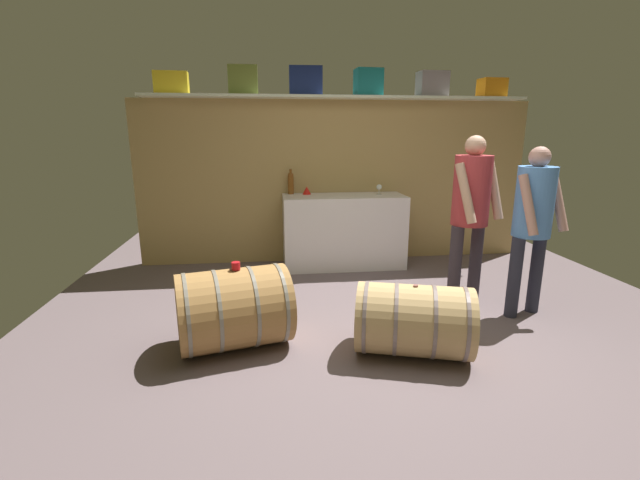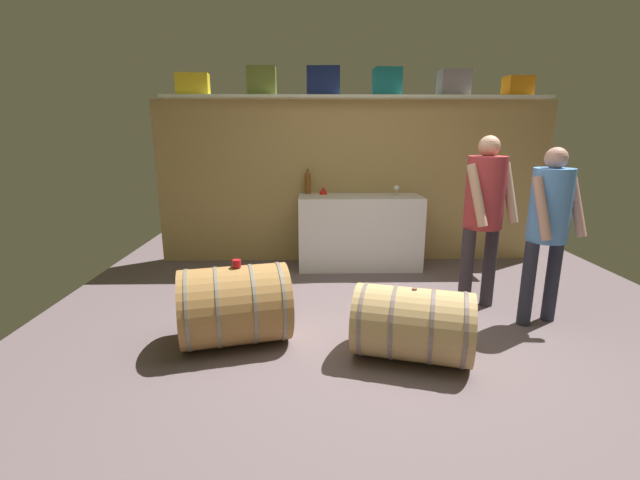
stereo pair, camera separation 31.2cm
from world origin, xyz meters
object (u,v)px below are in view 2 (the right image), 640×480
(toolcase_orange, at_px, (518,86))
(wine_barrel_far, at_px, (413,324))
(red_funnel, at_px, (323,190))
(toolcase_teal, at_px, (387,82))
(visitor_tasting, at_px, (549,219))
(tasting_cup, at_px, (237,263))
(winemaker_pouring, at_px, (484,206))
(wine_barrel_near, at_px, (235,305))
(work_cabinet, at_px, (359,232))
(toolcase_olive, at_px, (262,81))
(toolcase_navy, at_px, (323,81))
(wine_bottle_amber, at_px, (308,182))
(toolcase_grey, at_px, (454,83))
(toolcase_yellow, at_px, (193,84))
(wine_glass, at_px, (396,188))

(toolcase_orange, bearing_deg, wine_barrel_far, -128.12)
(toolcase_orange, distance_m, red_funnel, 2.69)
(toolcase_teal, distance_m, visitor_tasting, 2.57)
(tasting_cup, bearing_deg, winemaker_pouring, 16.85)
(red_funnel, relative_size, wine_barrel_far, 0.11)
(wine_barrel_near, bearing_deg, work_cabinet, 45.09)
(toolcase_teal, height_order, wine_barrel_far, toolcase_teal)
(work_cabinet, bearing_deg, toolcase_olive, 170.39)
(toolcase_olive, height_order, work_cabinet, toolcase_olive)
(toolcase_navy, distance_m, winemaker_pouring, 2.48)
(toolcase_teal, bearing_deg, tasting_cup, -127.47)
(wine_bottle_amber, distance_m, red_funnel, 0.23)
(toolcase_grey, xyz_separation_m, work_cabinet, (-1.13, -0.20, -1.80))
(toolcase_olive, bearing_deg, toolcase_navy, -0.42)
(toolcase_olive, distance_m, toolcase_orange, 3.12)
(wine_barrel_far, xyz_separation_m, visitor_tasting, (1.28, 0.61, 0.68))
(wine_bottle_amber, bearing_deg, toolcase_orange, -0.26)
(toolcase_grey, relative_size, toolcase_orange, 1.17)
(toolcase_olive, bearing_deg, toolcase_yellow, 179.58)
(toolcase_orange, bearing_deg, work_cabinet, -176.97)
(toolcase_yellow, height_order, red_funnel, toolcase_yellow)
(toolcase_navy, xyz_separation_m, work_cabinet, (0.45, -0.20, -1.82))
(toolcase_teal, height_order, work_cabinet, toolcase_teal)
(toolcase_navy, relative_size, work_cabinet, 0.26)
(toolcase_navy, distance_m, visitor_tasting, 2.99)
(toolcase_yellow, xyz_separation_m, wine_barrel_far, (2.16, -2.52, -1.96))
(toolcase_olive, distance_m, work_cabinet, 2.19)
(tasting_cup, bearing_deg, wine_barrel_near, 180.00)
(toolcase_yellow, xyz_separation_m, toolcase_teal, (2.34, 0.00, 0.03))
(toolcase_yellow, relative_size, wine_barrel_near, 0.39)
(toolcase_grey, xyz_separation_m, visitor_tasting, (0.29, -1.91, -1.30))
(wine_barrel_near, height_order, visitor_tasting, visitor_tasting)
(visitor_tasting, bearing_deg, toolcase_orange, -122.59)
(wine_barrel_far, bearing_deg, toolcase_teal, 102.77)
(toolcase_orange, distance_m, tasting_cup, 4.14)
(toolcase_yellow, height_order, toolcase_orange, toolcase_yellow)
(toolcase_grey, height_order, wine_barrel_far, toolcase_grey)
(work_cabinet, xyz_separation_m, visitor_tasting, (1.42, -1.71, 0.50))
(toolcase_yellow, height_order, toolcase_teal, toolcase_teal)
(toolcase_navy, xyz_separation_m, visitor_tasting, (1.88, -1.91, -1.32))
(red_funnel, xyz_separation_m, winemaker_pouring, (1.45, -1.53, 0.05))
(toolcase_orange, relative_size, wine_glass, 2.41)
(toolcase_yellow, bearing_deg, tasting_cup, -72.83)
(toolcase_grey, height_order, wine_glass, toolcase_grey)
(toolcase_orange, xyz_separation_m, wine_barrel_near, (-3.15, -2.24, -1.90))
(toolcase_yellow, relative_size, toolcase_orange, 1.24)
(wine_glass, bearing_deg, work_cabinet, -174.70)
(toolcase_orange, relative_size, visitor_tasting, 0.20)
(work_cabinet, bearing_deg, winemaker_pouring, -53.89)
(work_cabinet, relative_size, tasting_cup, 22.90)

